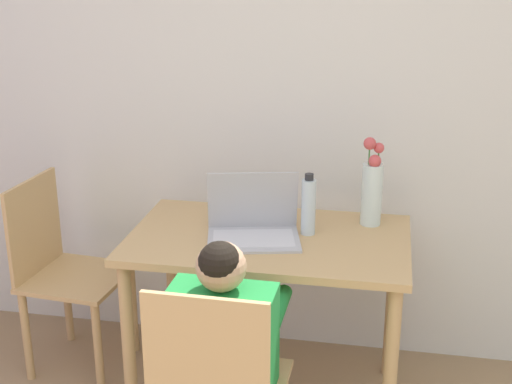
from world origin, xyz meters
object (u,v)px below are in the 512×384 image
(chair_spare, at_px, (64,272))
(flower_vase, at_px, (372,187))
(person_seated, at_px, (227,335))
(water_bottle, at_px, (308,206))
(laptop, at_px, (253,223))

(chair_spare, xyz_separation_m, flower_vase, (1.30, 0.10, 0.44))
(chair_spare, bearing_deg, person_seated, -120.39)
(person_seated, relative_size, water_bottle, 3.89)
(laptop, xyz_separation_m, flower_vase, (0.44, 0.22, 0.10))
(laptop, bearing_deg, chair_spare, 159.07)
(person_seated, distance_m, laptop, 0.54)
(person_seated, bearing_deg, laptop, -87.78)
(chair_spare, relative_size, laptop, 2.17)
(water_bottle, bearing_deg, chair_spare, 177.30)
(flower_vase, bearing_deg, laptop, -153.14)
(flower_vase, bearing_deg, person_seated, -120.48)
(flower_vase, distance_m, water_bottle, 0.28)
(person_seated, height_order, water_bottle, water_bottle)
(chair_spare, relative_size, flower_vase, 2.38)
(chair_spare, distance_m, person_seated, 1.09)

